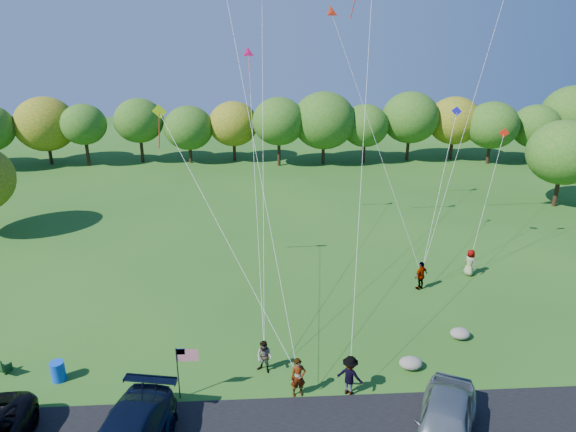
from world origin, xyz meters
The scene contains 12 objects.
ground centered at (0.00, 0.00, 0.00)m, with size 140.00×140.00×0.00m, color #245217.
treeline centered at (-1.44, 36.30, 4.84)m, with size 76.12×28.04×8.68m.
minivan_silver centered at (5.21, -3.79, 0.94)m, with size 2.07×5.15×1.76m, color gray.
flyer_a centered at (-0.04, -0.80, 0.90)m, with size 0.66×0.43×1.81m, color #4C4C59.
flyer_b centered at (-1.45, 0.86, 0.79)m, with size 0.77×0.60×1.59m, color #4C4C59.
flyer_c centered at (2.15, -0.80, 0.91)m, with size 1.18×0.68×1.82m, color #4C4C59.
flyer_d centered at (7.95, 8.10, 0.89)m, with size 1.04×0.43×1.77m, color #4C4C59.
flyer_e centered at (11.55, 9.70, 0.86)m, with size 0.84×0.55×1.72m, color #4C4C59.
trash_barrel centered at (-10.59, 0.81, 0.46)m, with size 0.62×0.62×0.93m, color blue.
flag_assembly centered at (-4.78, -0.70, 1.87)m, with size 0.92×0.60×2.50m.
boulder_near centered at (5.27, 0.72, 0.27)m, with size 1.08×0.84×0.54m, color #A0968C.
boulder_far centered at (8.43, 2.95, 0.26)m, with size 1.00×0.84×0.52m, color slate.
Camera 1 is at (-1.51, -18.55, 14.92)m, focal length 32.00 mm.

